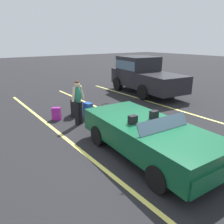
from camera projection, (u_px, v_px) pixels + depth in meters
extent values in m
plane|color=black|center=(147.00, 155.00, 6.05)|extent=(80.00, 80.00, 0.00)
cube|color=#EAE066|center=(107.00, 171.00, 5.29)|extent=(18.00, 0.12, 0.01)
cube|color=#EAE066|center=(178.00, 142.00, 6.81)|extent=(18.00, 0.12, 0.01)
cube|color=#EAE066|center=(223.00, 124.00, 8.33)|extent=(18.00, 0.12, 0.01)
cube|color=#0F4C2D|center=(148.00, 134.00, 5.85)|extent=(4.21, 2.04, 0.64)
cube|color=#0F4C2D|center=(192.00, 162.00, 4.74)|extent=(1.42, 1.76, 0.38)
cube|color=slate|center=(163.00, 124.00, 5.29)|extent=(0.29, 1.56, 0.31)
cube|color=black|center=(154.00, 115.00, 6.07)|extent=(0.17, 0.23, 0.22)
cube|color=black|center=(133.00, 120.00, 5.69)|extent=(0.17, 0.23, 0.22)
cylinder|color=black|center=(207.00, 157.00, 5.34)|extent=(0.61, 0.26, 0.60)
cylinder|color=black|center=(158.00, 178.00, 4.52)|extent=(0.61, 0.26, 0.60)
cylinder|color=black|center=(141.00, 125.00, 7.38)|extent=(0.61, 0.26, 0.60)
cylinder|color=black|center=(99.00, 135.00, 6.56)|extent=(0.61, 0.26, 0.60)
cube|color=black|center=(74.00, 107.00, 9.13)|extent=(0.56, 0.48, 0.74)
cube|color=black|center=(78.00, 108.00, 9.16)|extent=(0.34, 0.21, 0.41)
sphere|color=black|center=(73.00, 114.00, 9.39)|extent=(0.04, 0.04, 0.04)
sphere|color=black|center=(72.00, 116.00, 9.07)|extent=(0.04, 0.04, 0.04)
cube|color=#1E479E|center=(88.00, 110.00, 8.89)|extent=(0.41, 0.26, 0.62)
sphere|color=black|center=(92.00, 117.00, 8.93)|extent=(0.04, 0.04, 0.04)
sphere|color=black|center=(88.00, 116.00, 9.13)|extent=(0.04, 0.04, 0.04)
cube|color=#991E8C|center=(57.00, 114.00, 8.66)|extent=(0.36, 0.39, 0.50)
sphere|color=black|center=(54.00, 120.00, 8.66)|extent=(0.04, 0.04, 0.04)
sphere|color=black|center=(60.00, 120.00, 8.66)|extent=(0.04, 0.04, 0.04)
ellipsoid|color=black|center=(106.00, 109.00, 9.61)|extent=(0.40, 0.68, 0.30)
torus|color=black|center=(106.00, 105.00, 9.56)|extent=(0.43, 0.43, 0.02)
cylinder|color=black|center=(81.00, 113.00, 8.22)|extent=(0.19, 0.19, 0.82)
cylinder|color=black|center=(77.00, 114.00, 8.07)|extent=(0.19, 0.19, 0.82)
ellipsoid|color=#267259|center=(78.00, 95.00, 7.93)|extent=(0.30, 0.37, 0.60)
sphere|color=beige|center=(77.00, 84.00, 7.80)|extent=(0.21, 0.21, 0.21)
sphere|color=#472D19|center=(77.00, 83.00, 7.79)|extent=(0.18, 0.18, 0.18)
cylinder|color=beige|center=(82.00, 92.00, 8.06)|extent=(0.14, 0.21, 0.53)
cylinder|color=beige|center=(73.00, 94.00, 7.75)|extent=(0.14, 0.21, 0.53)
cube|color=black|center=(128.00, 75.00, 14.26)|extent=(1.34, 2.03, 0.90)
cube|color=black|center=(138.00, 71.00, 13.26)|extent=(2.33, 2.16, 1.70)
cube|color=slate|center=(138.00, 64.00, 13.14)|extent=(2.29, 2.17, 0.51)
cube|color=black|center=(162.00, 83.00, 11.55)|extent=(2.63, 2.20, 0.90)
cylinder|color=black|center=(118.00, 84.00, 13.80)|extent=(0.83, 0.38, 0.80)
cylinder|color=black|center=(141.00, 81.00, 14.63)|extent=(0.83, 0.38, 0.80)
cylinder|color=black|center=(143.00, 92.00, 11.58)|extent=(0.83, 0.38, 0.80)
cylinder|color=black|center=(169.00, 89.00, 12.40)|extent=(0.83, 0.38, 0.80)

